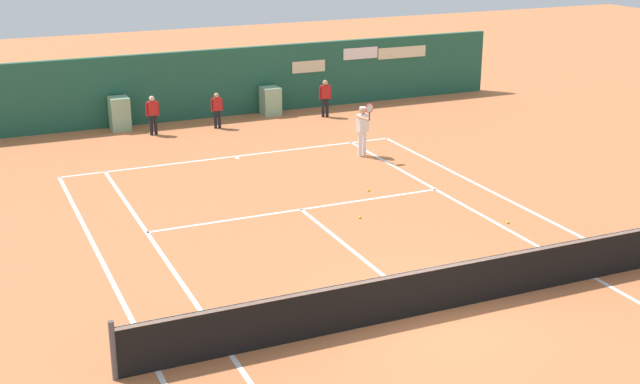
% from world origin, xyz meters
% --- Properties ---
extents(ground_plane, '(80.00, 80.00, 0.01)m').
position_xyz_m(ground_plane, '(-0.00, 0.58, 0.00)').
color(ground_plane, '#C67042').
extents(tennis_net, '(12.10, 0.10, 1.07)m').
position_xyz_m(tennis_net, '(0.00, 0.00, 0.51)').
color(tennis_net, '#4C4C51').
rests_on(tennis_net, ground_plane).
extents(sponsor_back_wall, '(25.00, 1.02, 2.47)m').
position_xyz_m(sponsor_back_wall, '(0.02, 16.97, 1.19)').
color(sponsor_back_wall, '#1E5642').
rests_on(sponsor_back_wall, ground_plane).
extents(player_on_baseline, '(0.50, 0.77, 1.80)m').
position_xyz_m(player_on_baseline, '(3.62, 10.13, 0.95)').
color(player_on_baseline, white).
rests_on(player_on_baseline, ground_plane).
extents(ball_kid_centre_post, '(0.45, 0.19, 1.35)m').
position_xyz_m(ball_kid_centre_post, '(-1.69, 15.30, 0.78)').
color(ball_kid_centre_post, black).
rests_on(ball_kid_centre_post, ground_plane).
extents(ball_kid_left_post, '(0.42, 0.17, 1.25)m').
position_xyz_m(ball_kid_left_post, '(0.56, 15.30, 0.72)').
color(ball_kid_left_post, black).
rests_on(ball_kid_left_post, ground_plane).
extents(ball_kid_right_post, '(0.45, 0.22, 1.37)m').
position_xyz_m(ball_kid_right_post, '(4.67, 15.30, 0.79)').
color(ball_kid_right_post, black).
rests_on(ball_kid_right_post, ground_plane).
extents(tennis_ball_by_sideline, '(0.07, 0.07, 0.07)m').
position_xyz_m(tennis_ball_by_sideline, '(2.24, 7.00, 0.03)').
color(tennis_ball_by_sideline, '#CCE033').
rests_on(tennis_ball_by_sideline, ground_plane).
extents(tennis_ball_mid_court, '(0.07, 0.07, 0.07)m').
position_xyz_m(tennis_ball_mid_court, '(1.08, 5.20, 0.03)').
color(tennis_ball_mid_court, '#CCE033').
rests_on(tennis_ball_mid_court, ground_plane).
extents(tennis_ball_near_service_line, '(0.07, 0.07, 0.07)m').
position_xyz_m(tennis_ball_near_service_line, '(4.25, 3.41, 0.03)').
color(tennis_ball_near_service_line, '#CCE033').
rests_on(tennis_ball_near_service_line, ground_plane).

